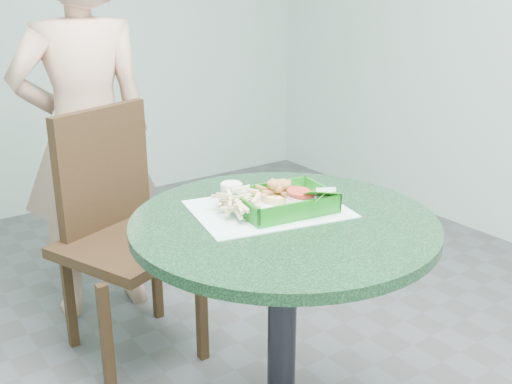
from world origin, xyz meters
TOP-DOWN VIEW (x-y plane):
  - cafe_table at (0.00, 0.00)m, footprint 0.82×0.82m
  - dining_chair at (-0.13, 0.83)m, footprint 0.43×0.43m
  - diner_person at (-0.10, 1.17)m, footprint 0.62×0.45m
  - placemat at (0.01, 0.08)m, footprint 0.46×0.39m
  - food_basket at (0.04, 0.05)m, footprint 0.25×0.19m
  - crab_sandwich at (0.05, 0.09)m, footprint 0.11×0.11m
  - fries_pile at (-0.08, 0.09)m, footprint 0.16×0.17m
  - sauce_ramekin at (-0.08, 0.15)m, footprint 0.06×0.06m
  - garnish_cup at (0.08, 0.00)m, footprint 0.12×0.11m

SIDE VIEW (x-z plane):
  - dining_chair at x=-0.13m, z-range 0.07..1.00m
  - cafe_table at x=0.00m, z-range 0.21..0.96m
  - placemat at x=0.01m, z-range 0.75..0.75m
  - food_basket at x=0.04m, z-range 0.74..0.79m
  - fries_pile at x=-0.08m, z-range 0.77..0.81m
  - garnish_cup at x=0.08m, z-range 0.77..0.81m
  - diner_person at x=-0.10m, z-range 0.00..1.59m
  - crab_sandwich at x=0.05m, z-range 0.76..0.83m
  - sauce_ramekin at x=-0.08m, z-range 0.78..0.82m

